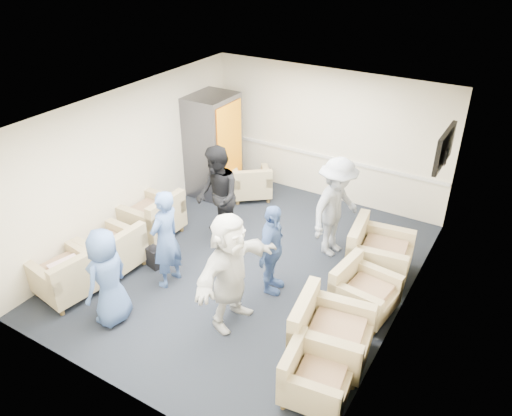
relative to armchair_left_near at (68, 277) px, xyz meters
The scene contains 25 objects.
floor 2.88m from the armchair_left_near, 45.62° to the left, with size 6.00×6.00×0.00m, color black.
ceiling 3.70m from the armchair_left_near, 45.62° to the left, with size 6.00×6.00×0.00m, color silver.
back_wall 5.51m from the armchair_left_near, 68.38° to the left, with size 5.00×0.02×2.70m, color beige.
front_wall 2.43m from the armchair_left_near, 25.65° to the right, with size 5.00×0.02×2.70m, color beige.
left_wall 2.33m from the armchair_left_near, 103.84° to the left, with size 0.02×6.00×2.70m, color beige.
right_wall 5.04m from the armchair_left_near, 24.41° to the left, with size 0.02×6.00×2.70m, color beige.
chair_rail 5.43m from the armchair_left_near, 68.31° to the left, with size 4.98×0.04×0.06m, color silver.
tv 6.11m from the armchair_left_near, 40.89° to the left, with size 0.10×1.00×0.58m.
armchair_left_near is the anchor object (origin of this frame).
armchair_left_mid 0.86m from the armchair_left_near, 82.86° to the left, with size 0.90×0.90×0.69m.
armchair_left_far 2.00m from the armchair_left_near, 90.43° to the left, with size 0.93×0.93×0.73m.
armchair_right_near 4.04m from the armchair_left_near, ahead, with size 0.86×0.86×0.61m.
armchair_right_midnear 4.01m from the armchair_left_near, 12.46° to the left, with size 1.08×1.08×0.76m.
armchair_right_midfar 4.44m from the armchair_left_near, 26.42° to the left, with size 0.91×0.91×0.66m.
armchair_right_far 4.86m from the armchair_left_near, 37.68° to the left, with size 1.06×1.06×0.76m.
armchair_corner 4.24m from the armchair_left_near, 79.94° to the left, with size 1.10×1.10×0.63m.
vending_machine 4.08m from the armchair_left_near, 91.36° to the left, with size 0.86×1.00×2.12m.
backpack 1.39m from the armchair_left_near, 63.35° to the left, with size 0.29×0.23×0.43m.
pillow 0.18m from the armchair_left_near, 136.01° to the left, with size 0.45×0.34×0.13m, color white.
person_front_left 1.05m from the armchair_left_near, ahead, with size 0.74×0.48×1.51m, color #405D9A.
person_mid_left 1.59m from the armchair_left_near, 43.40° to the left, with size 0.60×0.39×1.64m, color #405D9A.
person_back_left 2.74m from the armchair_left_near, 65.60° to the left, with size 0.89×0.69×1.83m, color black.
person_back_right 4.42m from the armchair_left_near, 46.58° to the left, with size 1.16×0.66×1.79m, color beige.
person_mid_right 3.14m from the armchair_left_near, 33.49° to the left, with size 0.88×0.37×1.50m, color #405D9A.
person_front_right 2.64m from the armchair_left_near, 18.31° to the left, with size 1.64×0.52×1.77m, color silver.
Camera 1 is at (3.61, -5.79, 5.05)m, focal length 35.00 mm.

